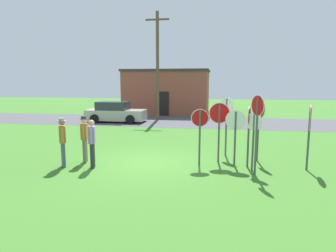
# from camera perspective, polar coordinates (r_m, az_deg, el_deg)

# --- Properties ---
(ground_plane) EXTENTS (80.00, 80.00, 0.00)m
(ground_plane) POSITION_cam_1_polar(r_m,az_deg,el_deg) (11.17, -4.16, -7.07)
(ground_plane) COLOR #3D7528
(street_asphalt) EXTENTS (60.00, 6.40, 0.01)m
(street_asphalt) POSITION_cam_1_polar(r_m,az_deg,el_deg) (22.38, 2.96, 0.87)
(street_asphalt) COLOR #4C4C51
(street_asphalt) RESTS_ON ground
(building_background) EXTENTS (7.78, 5.22, 4.05)m
(building_background) POSITION_cam_1_polar(r_m,az_deg,el_deg) (28.39, -0.09, 6.62)
(building_background) COLOR brown
(building_background) RESTS_ON ground
(utility_pole) EXTENTS (1.80, 0.24, 8.18)m
(utility_pole) POSITION_cam_1_polar(r_m,az_deg,el_deg) (23.36, -2.01, 11.69)
(utility_pole) COLOR brown
(utility_pole) RESTS_ON ground
(parked_car_on_street) EXTENTS (4.31, 2.03, 1.51)m
(parked_car_on_street) POSITION_cam_1_polar(r_m,az_deg,el_deg) (22.46, -10.00, 2.53)
(parked_car_on_street) COLOR #B7B2A3
(parked_car_on_street) RESTS_ON ground
(stop_sign_low_front) EXTENTS (0.25, 0.87, 2.23)m
(stop_sign_low_front) POSITION_cam_1_polar(r_m,az_deg,el_deg) (11.02, 25.40, 0.08)
(stop_sign_low_front) COLOR #474C4C
(stop_sign_low_front) RESTS_ON ground
(stop_sign_far_back) EXTENTS (0.35, 0.71, 2.38)m
(stop_sign_far_back) POSITION_cam_1_polar(r_m,az_deg,el_deg) (11.66, 16.93, 1.44)
(stop_sign_far_back) COLOR #474C4C
(stop_sign_far_back) RESTS_ON ground
(stop_sign_rear_right) EXTENTS (0.71, 0.12, 2.00)m
(stop_sign_rear_right) POSITION_cam_1_polar(r_m,az_deg,el_deg) (10.85, 12.75, -0.39)
(stop_sign_rear_right) COLOR #474C4C
(stop_sign_rear_right) RESTS_ON ground
(stop_sign_leaning_left) EXTENTS (0.17, 0.78, 2.16)m
(stop_sign_leaning_left) POSITION_cam_1_polar(r_m,az_deg,el_deg) (10.72, 15.21, 0.07)
(stop_sign_leaning_left) COLOR #474C4C
(stop_sign_leaning_left) RESTS_ON ground
(stop_sign_rear_left) EXTENTS (0.63, 0.14, 2.03)m
(stop_sign_rear_left) POSITION_cam_1_polar(r_m,az_deg,el_deg) (10.71, 6.09, -0.35)
(stop_sign_rear_left) COLOR #474C4C
(stop_sign_rear_left) RESTS_ON ground
(stop_sign_leaning_right) EXTENTS (0.32, 0.61, 2.59)m
(stop_sign_leaning_right) POSITION_cam_1_polar(r_m,az_deg,el_deg) (9.81, 16.62, 0.76)
(stop_sign_leaning_right) COLOR #474C4C
(stop_sign_leaning_right) RESTS_ON ground
(stop_sign_tallest) EXTENTS (0.78, 0.10, 2.23)m
(stop_sign_tallest) POSITION_cam_1_polar(r_m,az_deg,el_deg) (11.16, 9.75, 0.84)
(stop_sign_tallest) COLOR #474C4C
(stop_sign_tallest) RESTS_ON ground
(stop_sign_center_cluster) EXTENTS (0.48, 0.40, 1.99)m
(stop_sign_center_cluster) POSITION_cam_1_polar(r_m,az_deg,el_deg) (10.33, 16.04, -1.16)
(stop_sign_center_cluster) COLOR #474C4C
(stop_sign_center_cluster) RESTS_ON ground
(stop_sign_nearest) EXTENTS (0.51, 0.50, 2.37)m
(stop_sign_nearest) POSITION_cam_1_polar(r_m,az_deg,el_deg) (12.22, 11.12, 1.82)
(stop_sign_nearest) COLOR #474C4C
(stop_sign_nearest) RESTS_ON ground
(person_with_sunhat) EXTENTS (0.32, 0.55, 1.69)m
(person_with_sunhat) POSITION_cam_1_polar(r_m,az_deg,el_deg) (10.70, -14.32, -2.78)
(person_with_sunhat) COLOR #2D2D33
(person_with_sunhat) RESTS_ON ground
(person_in_blue) EXTENTS (0.37, 0.50, 1.74)m
(person_in_blue) POSITION_cam_1_polar(r_m,az_deg,el_deg) (11.11, -19.51, -2.42)
(person_in_blue) COLOR #4C5670
(person_in_blue) RESTS_ON ground
(person_near_signs) EXTENTS (0.32, 0.55, 1.74)m
(person_near_signs) POSITION_cam_1_polar(r_m,az_deg,el_deg) (11.49, -15.67, -1.89)
(person_near_signs) COLOR #7A6B56
(person_near_signs) RESTS_ON ground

